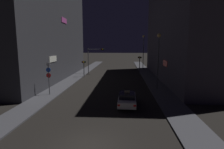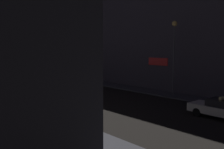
# 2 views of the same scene
# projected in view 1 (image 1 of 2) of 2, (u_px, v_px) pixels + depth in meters

# --- Properties ---
(ground_plane) EXTENTS (300.00, 300.00, 0.00)m
(ground_plane) POSITION_uv_depth(u_px,v_px,m) (88.00, 146.00, 11.67)
(ground_plane) COLOR black
(sidewalk_left) EXTENTS (2.78, 62.70, 0.13)m
(sidewalk_left) POSITION_uv_depth(u_px,v_px,m) (81.00, 74.00, 41.06)
(sidewalk_left) COLOR #424247
(sidewalk_left) RESTS_ON ground_plane
(sidewalk_right) EXTENTS (2.78, 62.70, 0.13)m
(sidewalk_right) POSITION_uv_depth(u_px,v_px,m) (147.00, 74.00, 40.13)
(sidewalk_right) COLOR #424247
(sidewalk_right) RESTS_ON ground_plane
(building_facade_left) EXTENTS (8.29, 31.07, 23.49)m
(building_facade_left) POSITION_uv_depth(u_px,v_px,m) (42.00, 15.00, 33.75)
(building_facade_left) COLOR #333338
(building_facade_left) RESTS_ON ground_plane
(building_facade_right) EXTENTS (8.06, 32.64, 19.60)m
(building_facade_right) POSITION_uv_depth(u_px,v_px,m) (181.00, 26.00, 34.23)
(building_facade_right) COLOR #3D3842
(building_facade_right) RESTS_ON ground_plane
(taxi) EXTENTS (1.92, 4.50, 1.62)m
(taxi) POSITION_uv_depth(u_px,v_px,m) (127.00, 99.00, 19.42)
(taxi) COLOR silver
(taxi) RESTS_ON ground_plane
(traffic_light_overhead) EXTENTS (3.69, 0.42, 5.72)m
(traffic_light_overhead) POSITION_uv_depth(u_px,v_px,m) (94.00, 56.00, 41.07)
(traffic_light_overhead) COLOR #47474C
(traffic_light_overhead) RESTS_ON ground_plane
(traffic_light_left_kerb) EXTENTS (0.80, 0.42, 3.30)m
(traffic_light_left_kerb) POSITION_uv_depth(u_px,v_px,m) (84.00, 65.00, 36.78)
(traffic_light_left_kerb) COLOR #47474C
(traffic_light_left_kerb) RESTS_ON ground_plane
(traffic_light_right_kerb) EXTENTS (0.80, 0.42, 3.92)m
(traffic_light_right_kerb) POSITION_uv_depth(u_px,v_px,m) (140.00, 61.00, 41.03)
(traffic_light_right_kerb) COLOR #47474C
(traffic_light_right_kerb) RESTS_ON ground_plane
(sign_pole_left) EXTENTS (0.59, 0.10, 4.10)m
(sign_pole_left) POSITION_uv_depth(u_px,v_px,m) (49.00, 75.00, 23.11)
(sign_pole_left) COLOR #47474C
(sign_pole_left) RESTS_ON sidewalk_left
(street_lamp_near_block) EXTENTS (0.55, 0.55, 7.80)m
(street_lamp_near_block) POSITION_uv_depth(u_px,v_px,m) (158.00, 51.00, 25.46)
(street_lamp_near_block) COLOR #47474C
(street_lamp_near_block) RESTS_ON sidewalk_right
(street_lamp_far_block) EXTENTS (0.56, 0.56, 8.72)m
(street_lamp_far_block) POSITION_uv_depth(u_px,v_px,m) (143.00, 46.00, 46.00)
(street_lamp_far_block) COLOR #47474C
(street_lamp_far_block) RESTS_ON sidewalk_right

